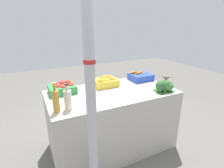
{
  "coord_description": "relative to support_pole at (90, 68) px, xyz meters",
  "views": [
    {
      "loc": [
        -0.9,
        -1.83,
        1.62
      ],
      "look_at": [
        0.0,
        0.0,
        0.92
      ],
      "focal_mm": 28.0,
      "sensor_mm": 36.0,
      "label": 1
    }
  ],
  "objects": [
    {
      "name": "juice_bottle_cloudy",
      "position": [
        -0.12,
        0.34,
        -0.37
      ],
      "size": [
        0.08,
        0.08,
        0.27
      ],
      "color": "beige",
      "rests_on": "market_table"
    },
    {
      "name": "sparrow_bird",
      "position": [
        1.07,
        0.3,
        -0.3
      ],
      "size": [
        0.13,
        0.07,
        0.05
      ],
      "rotation": [
        0.0,
        0.0,
        2.75
      ],
      "color": "#4C3D2D",
      "rests_on": "broccoli_pile"
    },
    {
      "name": "ground_plane",
      "position": [
        0.48,
        0.58,
        -1.3
      ],
      "size": [
        10.0,
        10.0,
        0.0
      ],
      "primitive_type": "plane",
      "color": "#605E59"
    },
    {
      "name": "broccoli_pile",
      "position": [
        1.07,
        0.3,
        -0.41
      ],
      "size": [
        0.24,
        0.19,
        0.16
      ],
      "color": "#2D602D",
      "rests_on": "market_table"
    },
    {
      "name": "juice_bottle_amber",
      "position": [
        -0.23,
        0.34,
        -0.36
      ],
      "size": [
        0.06,
        0.06,
        0.3
      ],
      "color": "gold",
      "rests_on": "market_table"
    },
    {
      "name": "orange_crate",
      "position": [
        0.49,
        0.82,
        -0.42
      ],
      "size": [
        0.32,
        0.26,
        0.14
      ],
      "color": "gold",
      "rests_on": "market_table"
    },
    {
      "name": "carrot_crate",
      "position": [
        1.07,
        0.82,
        -0.43
      ],
      "size": [
        0.32,
        0.26,
        0.14
      ],
      "color": "#2847B7",
      "rests_on": "market_table"
    },
    {
      "name": "market_table",
      "position": [
        0.48,
        0.58,
        -0.89
      ],
      "size": [
        1.58,
        0.83,
        0.82
      ],
      "primitive_type": "cube",
      "color": "#B7B2A8",
      "rests_on": "ground_plane"
    },
    {
      "name": "support_pole",
      "position": [
        0.0,
        0.0,
        0.0
      ],
      "size": [
        0.1,
        0.1,
        2.6
      ],
      "color": "#B7BABF",
      "rests_on": "ground_plane"
    },
    {
      "name": "apple_crate",
      "position": [
        -0.08,
        0.82,
        -0.42
      ],
      "size": [
        0.32,
        0.26,
        0.13
      ],
      "color": "#2D8442",
      "rests_on": "market_table"
    }
  ]
}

